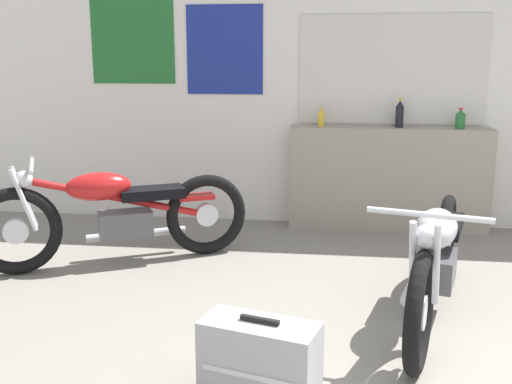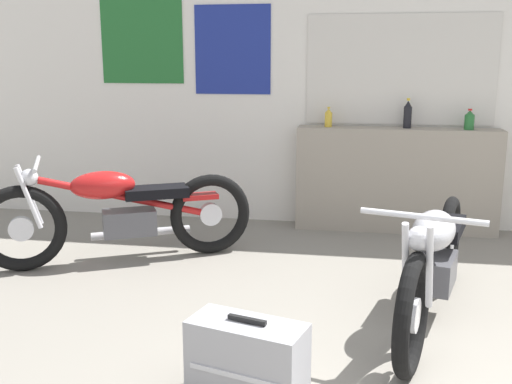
% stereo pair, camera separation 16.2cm
% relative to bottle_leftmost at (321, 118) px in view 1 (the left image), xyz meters
% --- Properties ---
extents(wall_back, '(10.00, 0.07, 2.80)m').
position_rel_bottle_leftmost_xyz_m(wall_back, '(1.11, 0.18, 0.35)').
color(wall_back, silver).
rests_on(wall_back, ground_plane).
extents(sill_counter, '(1.85, 0.28, 0.97)m').
position_rel_bottle_leftmost_xyz_m(sill_counter, '(0.64, -0.00, -0.57)').
color(sill_counter, gray).
rests_on(sill_counter, ground_plane).
extents(bottle_leftmost, '(0.07, 0.07, 0.18)m').
position_rel_bottle_leftmost_xyz_m(bottle_leftmost, '(0.00, 0.00, 0.00)').
color(bottle_leftmost, gold).
rests_on(bottle_leftmost, sill_counter).
extents(bottle_left_center, '(0.07, 0.07, 0.27)m').
position_rel_bottle_leftmost_xyz_m(bottle_left_center, '(0.72, 0.01, 0.04)').
color(bottle_left_center, black).
rests_on(bottle_left_center, sill_counter).
extents(bottle_center, '(0.09, 0.09, 0.19)m').
position_rel_bottle_leftmost_xyz_m(bottle_center, '(1.26, -0.03, 0.00)').
color(bottle_center, '#23662D').
rests_on(bottle_center, sill_counter).
extents(motorcycle_silver, '(0.77, 1.96, 0.82)m').
position_rel_bottle_leftmost_xyz_m(motorcycle_silver, '(0.75, -2.06, -0.65)').
color(motorcycle_silver, black).
rests_on(motorcycle_silver, ground_plane).
extents(motorcycle_red, '(1.96, 1.08, 0.84)m').
position_rel_bottle_leftmost_xyz_m(motorcycle_red, '(-1.56, -1.29, -0.64)').
color(motorcycle_red, black).
rests_on(motorcycle_red, ground_plane).
extents(hard_case_silver, '(0.59, 0.39, 0.43)m').
position_rel_bottle_leftmost_xyz_m(hard_case_silver, '(-0.21, -3.12, -0.85)').
color(hard_case_silver, '#9E9EA3').
rests_on(hard_case_silver, ground_plane).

